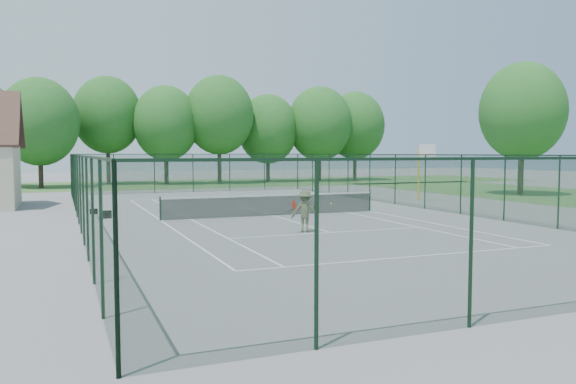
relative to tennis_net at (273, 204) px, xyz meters
name	(u,v)px	position (x,y,z in m)	size (l,w,h in m)	color
ground	(273,216)	(0.00, 0.00, -0.58)	(140.00, 140.00, 0.00)	gray
grass_far	(167,184)	(0.00, 30.00, -0.57)	(80.00, 16.00, 0.01)	#447433
grass_side	(565,196)	(24.00, 4.00, -0.57)	(14.00, 40.00, 0.01)	#447433
court_lines	(273,215)	(0.00, 0.00, -0.57)	(11.05, 23.85, 0.01)	white
tennis_net	(273,204)	(0.00, 0.00, 0.00)	(11.08, 0.08, 1.10)	black
fence_enclosure	(273,184)	(0.00, 0.00, 0.98)	(18.05, 36.05, 3.02)	#183B21
tree_line_far	(166,123)	(0.00, 30.00, 5.42)	(39.40, 6.40, 9.70)	#3B2A1F
basketball_goal	(424,161)	(11.98, 4.33, 1.99)	(1.20, 1.43, 3.65)	yellow
tree_side	(522,111)	(21.80, 6.03, 5.57)	(6.15, 6.15, 9.74)	#3B2A1F
sports_bag_a	(106,214)	(-7.73, 1.90, -0.39)	(0.46, 0.28, 0.37)	black
sports_bag_b	(94,211)	(-8.18, 4.07, -0.44)	(0.34, 0.21, 0.27)	black
tennis_player	(305,211)	(-0.86, -5.89, 0.25)	(2.25, 0.99, 1.65)	#54583C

